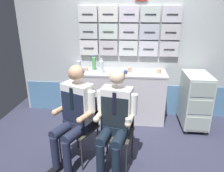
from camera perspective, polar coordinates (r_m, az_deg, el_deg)
The scene contains 15 objects.
ground at distance 3.16m, azimuth 4.70°, elevation -18.40°, with size 4.80×4.80×0.04m, color #2E3043.
galley_bulkhead at distance 3.94m, azimuth 5.42°, elevation 7.57°, with size 4.20×0.14×2.15m.
galley_counter at distance 3.88m, azimuth 1.71°, elevation -2.61°, with size 1.67×0.53×0.90m.
service_trolley at distance 3.85m, azimuth 21.32°, elevation -3.38°, with size 0.40×0.65×0.94m.
folding_chair_left at distance 2.91m, azimuth -7.75°, elevation -9.01°, with size 0.53×0.53×0.87m.
crew_member_left at distance 2.71m, azimuth -10.00°, elevation -6.81°, with size 0.58×0.70×1.31m.
folding_chair_center at distance 2.80m, azimuth 1.76°, elevation -10.07°, with size 0.47×0.47×0.87m.
crew_member_center at distance 2.57m, azimuth 0.87°, elevation -8.36°, with size 0.51×0.66×1.29m.
water_bottle_tall at distance 3.64m, azimuth -2.77°, elevation 5.31°, with size 0.07×0.07×0.25m.
water_bottle_short at distance 3.84m, azimuth -4.77°, elevation 6.15°, with size 0.07×0.07×0.26m.
sparkling_bottle_green at distance 3.66m, azimuth -8.76°, elevation 5.22°, with size 0.07×0.07×0.25m.
coffee_cup_spare at distance 3.61m, azimuth 3.75°, elevation 3.76°, with size 0.06×0.06×0.06m.
coffee_cup_white at distance 3.71m, azimuth 4.78°, elevation 4.39°, with size 0.07×0.07×0.09m.
paper_cup_tan at distance 3.71m, azimuth 12.45°, elevation 3.95°, with size 0.07×0.07×0.08m.
espresso_cup_small at distance 3.81m, azimuth -6.89°, elevation 4.58°, with size 0.07×0.07×0.07m.
Camera 1 is at (-0.00, -2.48, 1.94)m, focal length 34.21 mm.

